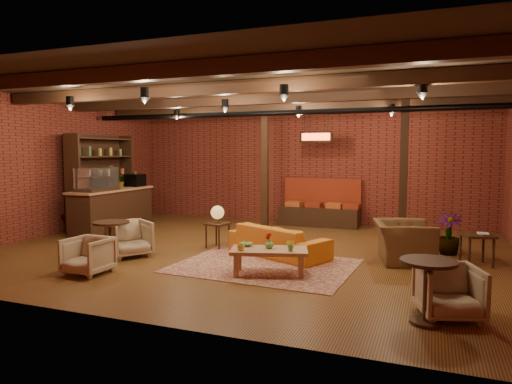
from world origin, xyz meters
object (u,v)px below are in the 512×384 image
at_px(round_table_left, 111,234).
at_px(armchair_a, 129,237).
at_px(armchair_right, 404,235).
at_px(round_table_right, 428,281).
at_px(side_table_lamp, 217,216).
at_px(armchair_far, 449,289).
at_px(coffee_table, 268,252).
at_px(plant_tall, 450,193).
at_px(sofa, 279,241).
at_px(side_table_book, 477,236).
at_px(armchair_b, 88,254).

xyz_separation_m(round_table_left, armchair_a, (0.20, 0.26, -0.09)).
relative_size(armchair_right, round_table_right, 1.50).
xyz_separation_m(side_table_lamp, armchair_far, (4.32, -2.61, -0.31)).
relative_size(coffee_table, armchair_right, 1.20).
bearing_deg(armchair_right, plant_tall, -52.02).
distance_m(armchair_a, plant_tall, 6.18).
xyz_separation_m(sofa, armchair_right, (2.24, 0.35, 0.19)).
relative_size(side_table_lamp, armchair_far, 1.24).
bearing_deg(round_table_left, side_table_book, 16.70).
bearing_deg(armchair_a, armchair_right, -40.06).
relative_size(coffee_table, side_table_lamp, 1.55).
bearing_deg(plant_tall, round_table_right, -95.05).
height_order(round_table_right, plant_tall, plant_tall).
xyz_separation_m(armchair_b, armchair_right, (4.72, 2.68, 0.16)).
xyz_separation_m(round_table_left, armchair_far, (5.73, -1.03, -0.12)).
height_order(side_table_lamp, side_table_book, side_table_lamp).
distance_m(sofa, side_table_lamp, 1.48).
bearing_deg(armchair_a, side_table_book, -41.21).
distance_m(sofa, round_table_right, 3.76).
height_order(sofa, armchair_far, armchair_far).
distance_m(armchair_a, armchair_right, 5.07).
relative_size(armchair_b, plant_tall, 0.28).
bearing_deg(armchair_right, coffee_table, 116.91).
height_order(armchair_a, armchair_b, armchair_a).
bearing_deg(armchair_b, plant_tall, 35.27).
xyz_separation_m(sofa, armchair_far, (2.91, -2.35, 0.06)).
bearing_deg(round_table_left, armchair_a, 52.85).
relative_size(coffee_table, round_table_right, 1.80).
distance_m(sofa, armchair_far, 3.74).
bearing_deg(sofa, round_table_right, 160.38).
height_order(sofa, round_table_right, round_table_right).
relative_size(armchair_b, armchair_right, 0.59).
xyz_separation_m(side_table_lamp, armchair_b, (-1.07, -2.59, -0.33)).
bearing_deg(side_table_book, plant_tall, 119.78).
bearing_deg(side_table_book, round_table_right, -103.60).
bearing_deg(side_table_lamp, round_table_left, -131.87).
bearing_deg(armchair_right, round_table_right, 175.37).
bearing_deg(round_table_left, side_table_lamp, 48.13).
relative_size(sofa, armchair_a, 2.69).
xyz_separation_m(coffee_table, armchair_far, (2.65, -1.04, -0.02)).
bearing_deg(plant_tall, sofa, -156.58).
bearing_deg(side_table_lamp, sofa, -10.51).
distance_m(armchair_a, armchair_far, 5.69).
xyz_separation_m(sofa, side_table_book, (3.45, 0.57, 0.22)).
relative_size(round_table_left, side_table_book, 1.11).
bearing_deg(sofa, side_table_lamp, 14.44).
xyz_separation_m(round_table_right, plant_tall, (0.35, 3.94, 0.69)).
bearing_deg(round_table_right, round_table_left, 166.52).
relative_size(sofa, side_table_lamp, 2.31).
relative_size(round_table_left, armchair_far, 0.98).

